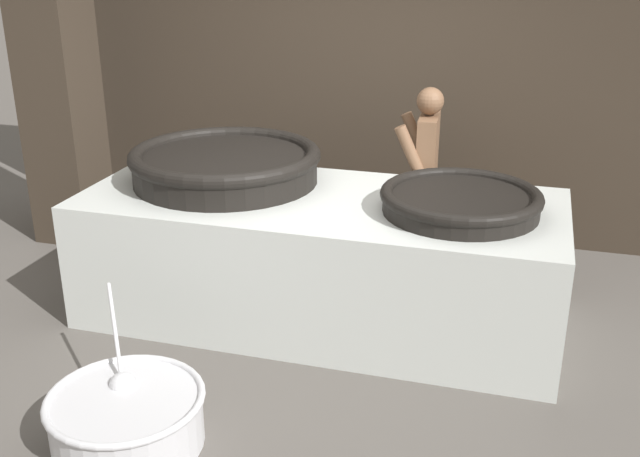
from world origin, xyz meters
TOP-DOWN VIEW (x-y plane):
  - ground_plane at (0.00, 0.00)m, footprint 60.00×60.00m
  - back_wall at (0.00, 1.99)m, footprint 6.87×0.24m
  - support_pillar at (-2.69, 0.91)m, footprint 0.55×0.55m
  - hearth_platform at (0.00, 0.00)m, footprint 3.44×1.43m
  - giant_wok_near at (-0.79, 0.17)m, footprint 1.44×1.44m
  - giant_wok_far at (0.99, -0.03)m, footprint 1.09×1.09m
  - cook at (0.60, 1.05)m, footprint 0.38×0.58m
  - prep_bowl_vegetables at (-0.61, -1.78)m, footprint 0.89×1.03m

SIDE VIEW (x-z plane):
  - ground_plane at x=0.00m, z-range 0.00..0.00m
  - prep_bowl_vegetables at x=-0.61m, z-range -0.17..0.52m
  - hearth_platform at x=0.00m, z-range 0.00..0.94m
  - cook at x=0.60m, z-range 0.06..1.63m
  - giant_wok_far at x=0.99m, z-range 0.94..1.11m
  - giant_wok_near at x=-0.79m, z-range 0.95..1.21m
  - back_wall at x=0.00m, z-range 0.00..3.98m
  - support_pillar at x=-2.69m, z-range 0.00..3.98m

